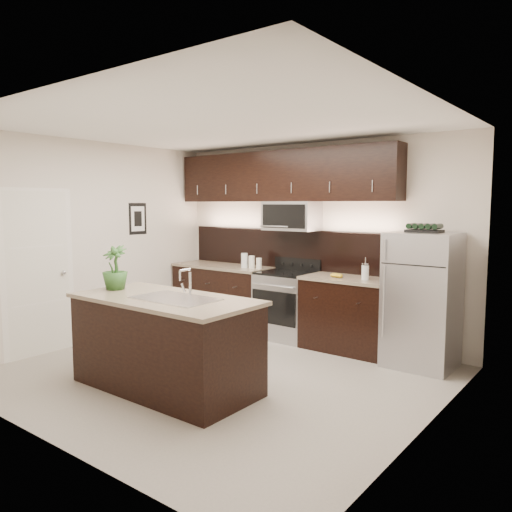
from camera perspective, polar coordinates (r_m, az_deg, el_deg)
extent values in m
plane|color=gray|center=(5.66, -4.22, -13.30)|extent=(4.50, 4.50, 0.00)
cube|color=beige|center=(6.98, 6.69, 1.70)|extent=(4.50, 0.02, 2.70)
cube|color=beige|center=(4.11, -23.27, -1.75)|extent=(4.50, 0.02, 2.70)
cube|color=beige|center=(7.06, -18.07, 1.49)|extent=(0.02, 4.00, 2.70)
cube|color=beige|center=(4.22, 19.09, -1.39)|extent=(0.02, 4.00, 2.70)
cube|color=white|center=(5.40, -4.45, 14.83)|extent=(4.50, 4.00, 0.02)
cube|color=silver|center=(6.66, -23.56, -1.91)|extent=(0.04, 0.80, 2.02)
sphere|color=silver|center=(6.80, -21.08, -1.75)|extent=(0.06, 0.06, 0.06)
cube|color=black|center=(7.49, -13.35, 4.16)|extent=(0.01, 0.32, 0.46)
cube|color=white|center=(7.48, -13.33, 4.16)|extent=(0.00, 0.24, 0.36)
cube|color=black|center=(7.68, -3.74, -4.66)|extent=(1.57, 0.62, 0.90)
cube|color=black|center=(6.50, 10.59, -6.71)|extent=(1.16, 0.62, 0.90)
cube|color=#B2B2B7|center=(6.98, 3.51, -5.74)|extent=(0.76, 0.62, 0.90)
cube|color=black|center=(6.90, 3.54, -1.96)|extent=(0.76, 0.60, 0.03)
cube|color=tan|center=(7.60, -3.77, -1.18)|extent=(1.59, 0.65, 0.04)
cube|color=tan|center=(6.42, 10.67, -2.61)|extent=(1.18, 0.65, 0.04)
cube|color=black|center=(7.22, 3.51, 0.83)|extent=(3.49, 0.02, 0.56)
cube|color=#B2B2B7|center=(6.92, 4.09, 4.59)|extent=(0.76, 0.40, 0.40)
cube|color=black|center=(7.08, 2.88, 9.08)|extent=(3.49, 0.33, 0.70)
cube|color=black|center=(5.19, -10.28, -9.96)|extent=(1.90, 0.90, 0.90)
cube|color=tan|center=(5.08, -10.38, -4.85)|extent=(1.96, 0.96, 0.04)
cube|color=silver|center=(4.97, -9.22, -4.78)|extent=(0.84, 0.50, 0.01)
cylinder|color=silver|center=(5.09, -7.53, -3.19)|extent=(0.03, 0.03, 0.24)
cylinder|color=silver|center=(5.02, -8.11, -1.59)|extent=(0.02, 0.14, 0.02)
cylinder|color=silver|center=(4.98, -8.68, -2.25)|extent=(0.02, 0.02, 0.10)
cube|color=#B2B2B7|center=(6.02, 18.44, -4.78)|extent=(0.75, 0.67, 1.55)
cube|color=black|center=(5.93, 18.69, 2.72)|extent=(0.38, 0.24, 0.03)
cylinder|color=black|center=(5.98, 17.38, 3.24)|extent=(0.06, 0.22, 0.06)
cylinder|color=black|center=(5.95, 18.04, 3.21)|extent=(0.06, 0.22, 0.06)
cylinder|color=black|center=(5.93, 18.70, 3.17)|extent=(0.06, 0.22, 0.06)
cylinder|color=black|center=(5.91, 19.37, 3.14)|extent=(0.06, 0.22, 0.06)
cylinder|color=black|center=(5.88, 20.05, 3.11)|extent=(0.06, 0.22, 0.06)
imported|color=#2A5522|center=(5.61, -15.83, -1.28)|extent=(0.33, 0.33, 0.48)
cylinder|color=silver|center=(7.26, -1.33, -0.50)|extent=(0.10, 0.10, 0.21)
cylinder|color=silver|center=(7.21, -0.50, -0.69)|extent=(0.09, 0.09, 0.18)
cylinder|color=silver|center=(7.16, 0.34, -0.84)|extent=(0.08, 0.08, 0.15)
cylinder|color=silver|center=(6.26, 12.37, -1.84)|extent=(0.09, 0.09, 0.18)
cylinder|color=silver|center=(6.24, 12.39, -0.94)|extent=(0.09, 0.09, 0.02)
cylinder|color=silver|center=(6.24, 12.40, -0.53)|extent=(0.01, 0.01, 0.07)
ellipsoid|color=gold|center=(6.42, 8.97, -2.15)|extent=(0.20, 0.17, 0.05)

